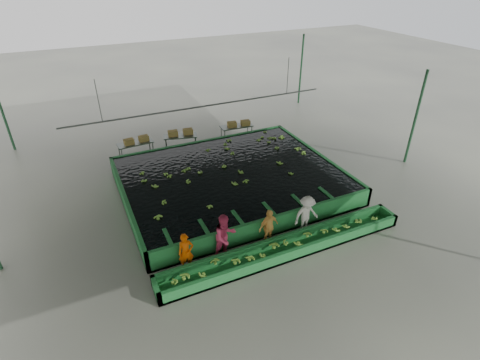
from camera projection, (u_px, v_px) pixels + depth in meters
name	position (u px, v px, depth m)	size (l,w,h in m)	color
ground	(245.00, 204.00, 16.93)	(80.00, 80.00, 0.00)	slate
shed_roof	(245.00, 97.00, 14.37)	(20.00, 22.00, 0.04)	gray
shed_posts	(245.00, 155.00, 15.65)	(20.00, 22.00, 5.00)	#225130
flotation_tank	(231.00, 180.00, 17.87)	(10.00, 8.00, 0.90)	#1C672B
tank_water	(231.00, 173.00, 17.66)	(9.70, 7.70, 0.00)	black
sorting_trough	(286.00, 248.00, 13.99)	(10.00, 1.00, 0.50)	#1C672B
cableway_rail	(203.00, 106.00, 19.29)	(0.08, 0.08, 14.00)	#59605B
rail_hanger_left	(98.00, 101.00, 16.96)	(0.04, 0.04, 2.00)	#59605B
rail_hanger_right	(288.00, 76.00, 20.59)	(0.04, 0.04, 2.00)	#59605B
worker_a	(186.00, 252.00, 13.05)	(0.55, 0.36, 1.50)	#BD4304
worker_b	(225.00, 237.00, 13.50)	(0.90, 0.70, 1.86)	#BA2E50
worker_c	(269.00, 227.00, 14.23)	(0.91, 0.38, 1.55)	#E8AF4B
worker_d	(306.00, 215.00, 14.82)	(1.08, 0.62, 1.67)	beige
packing_table_left	(136.00, 150.00, 20.73)	(1.91, 0.76, 0.87)	#59605B
packing_table_mid	(181.00, 142.00, 21.59)	(1.88, 0.75, 0.85)	#59605B
packing_table_right	(236.00, 132.00, 22.78)	(1.93, 0.77, 0.88)	#59605B
box_stack_left	(137.00, 142.00, 20.53)	(1.35, 0.37, 0.29)	olive
box_stack_mid	(181.00, 135.00, 21.45)	(1.40, 0.39, 0.30)	olive
box_stack_right	(239.00, 126.00, 22.53)	(1.37, 0.38, 0.29)	olive
floating_bananas	(224.00, 166.00, 18.28)	(8.23, 5.61, 0.11)	#68A031
trough_bananas	(286.00, 245.00, 13.92)	(8.74, 0.58, 0.12)	#68A031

